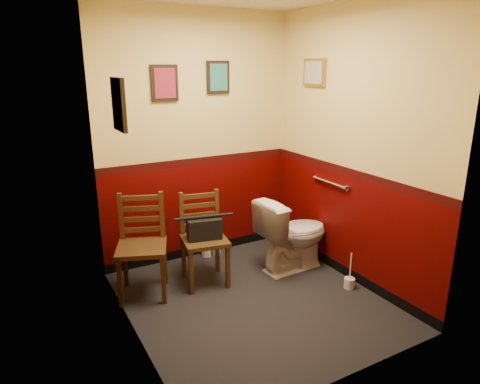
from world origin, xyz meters
TOP-DOWN VIEW (x-y plane):
  - floor at (0.00, 0.00)m, footprint 2.20×2.40m
  - wall_back at (0.00, 1.20)m, footprint 2.20×0.00m
  - wall_front at (0.00, -1.20)m, footprint 2.20×0.00m
  - wall_left at (-1.10, 0.00)m, footprint 0.00×2.40m
  - wall_right at (1.10, 0.00)m, footprint 0.00×2.40m
  - grab_bar at (1.07, 0.25)m, footprint 0.05×0.56m
  - framed_print_back_a at (-0.35, 1.18)m, footprint 0.28×0.04m
  - framed_print_back_b at (0.25, 1.18)m, footprint 0.26×0.04m
  - framed_print_left at (-1.08, 0.10)m, footprint 0.04×0.30m
  - framed_print_right at (1.08, 0.60)m, footprint 0.04×0.34m
  - toilet at (0.72, 0.38)m, footprint 0.82×0.49m
  - toilet_brush at (0.96, -0.26)m, footprint 0.10×0.10m
  - chair_left at (-0.83, 0.66)m, footprint 0.58×0.58m
  - chair_right at (-0.23, 0.59)m, footprint 0.50×0.50m
  - handbag at (-0.24, 0.55)m, footprint 0.36×0.23m
  - tp_stack at (0.09, 1.10)m, footprint 0.23×0.14m

SIDE VIEW (x-z plane):
  - floor at x=0.00m, z-range 0.00..0.00m
  - toilet_brush at x=0.96m, z-range -0.13..0.25m
  - tp_stack at x=0.09m, z-range -0.03..0.37m
  - toilet at x=0.72m, z-range 0.00..0.78m
  - chair_right at x=-0.23m, z-range 0.00..0.92m
  - chair_left at x=-0.83m, z-range 0.00..0.97m
  - handbag at x=-0.24m, z-range 0.46..0.70m
  - grab_bar at x=1.07m, z-range 0.92..0.98m
  - wall_back at x=0.00m, z-range 0.00..2.70m
  - wall_front at x=0.00m, z-range 0.00..2.70m
  - wall_left at x=-1.10m, z-range 0.00..2.70m
  - wall_right at x=1.10m, z-range 0.00..2.70m
  - framed_print_left at x=-1.08m, z-range 1.66..2.04m
  - framed_print_back_a at x=-0.35m, z-range 1.77..2.13m
  - framed_print_back_b at x=0.25m, z-range 1.83..2.17m
  - framed_print_right at x=1.08m, z-range 1.91..2.19m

